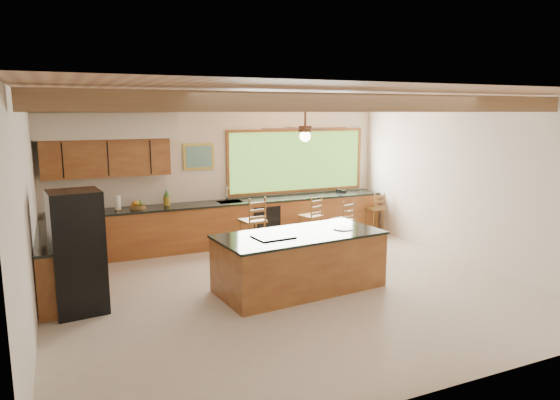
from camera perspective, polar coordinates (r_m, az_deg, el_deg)
name	(u,v)px	position (r m, az deg, el deg)	size (l,w,h in m)	color
ground	(290,289)	(8.00, 1.16, -10.09)	(7.20, 7.20, 0.00)	beige
room_shell	(264,146)	(8.05, -1.89, 6.20)	(7.27, 6.54, 3.02)	beige
counter_run	(197,231)	(9.87, -9.49, -3.50)	(7.12, 3.10, 1.24)	brown
island	(299,261)	(7.86, 2.23, -6.99)	(2.68, 1.45, 0.92)	brown
refrigerator	(77,252)	(7.42, -22.14, -5.54)	(0.73, 0.71, 1.71)	black
bar_stool_a	(254,222)	(9.44, -3.01, -2.52)	(0.48, 0.48, 1.18)	brown
bar_stool_b	(344,221)	(10.02, 7.34, -2.39)	(0.44, 0.44, 1.03)	brown
bar_stool_c	(312,217)	(10.22, 3.66, -1.95)	(0.48, 0.48, 1.07)	brown
bar_stool_d	(376,210)	(11.47, 10.95, -1.08)	(0.36, 0.36, 0.97)	brown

